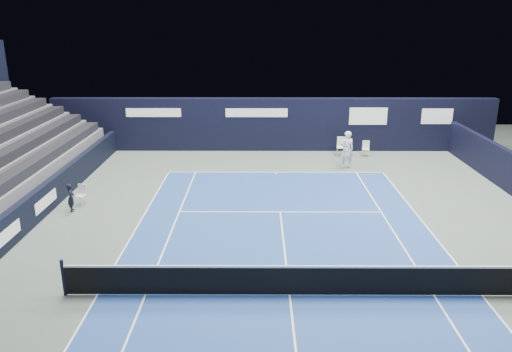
{
  "coord_description": "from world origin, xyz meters",
  "views": [
    {
      "loc": [
        -0.9,
        -12.52,
        7.54
      ],
      "look_at": [
        -0.99,
        7.17,
        1.3
      ],
      "focal_mm": 35.0,
      "sensor_mm": 36.0,
      "label": 1
    }
  ],
  "objects_px": {
    "line_judge_chair": "(81,193)",
    "tennis_net": "(290,279)",
    "tennis_player": "(347,149)",
    "folding_chair_back_b": "(366,147)",
    "folding_chair_back_a": "(341,143)"
  },
  "relations": [
    {
      "from": "line_judge_chair",
      "to": "tennis_player",
      "type": "height_order",
      "value": "tennis_player"
    },
    {
      "from": "line_judge_chair",
      "to": "tennis_player",
      "type": "xyz_separation_m",
      "value": [
        12.11,
        5.47,
        0.5
      ]
    },
    {
      "from": "folding_chair_back_a",
      "to": "line_judge_chair",
      "type": "height_order",
      "value": "folding_chair_back_a"
    },
    {
      "from": "line_judge_chair",
      "to": "tennis_net",
      "type": "relative_size",
      "value": 0.07
    },
    {
      "from": "folding_chair_back_b",
      "to": "line_judge_chair",
      "type": "xyz_separation_m",
      "value": [
        -13.62,
        -7.81,
        -0.01
      ]
    },
    {
      "from": "folding_chair_back_a",
      "to": "tennis_player",
      "type": "xyz_separation_m",
      "value": [
        -0.12,
        -2.51,
        0.27
      ]
    },
    {
      "from": "folding_chair_back_b",
      "to": "line_judge_chair",
      "type": "relative_size",
      "value": 1.03
    },
    {
      "from": "line_judge_chair",
      "to": "tennis_net",
      "type": "height_order",
      "value": "tennis_net"
    },
    {
      "from": "tennis_player",
      "to": "line_judge_chair",
      "type": "bearing_deg",
      "value": -155.7
    },
    {
      "from": "folding_chair_back_a",
      "to": "tennis_net",
      "type": "distance_m",
      "value": 15.74
    },
    {
      "from": "folding_chair_back_b",
      "to": "line_judge_chair",
      "type": "distance_m",
      "value": 15.7
    },
    {
      "from": "folding_chair_back_b",
      "to": "line_judge_chair",
      "type": "height_order",
      "value": "folding_chair_back_b"
    },
    {
      "from": "line_judge_chair",
      "to": "folding_chair_back_a",
      "type": "bearing_deg",
      "value": 53.24
    },
    {
      "from": "folding_chair_back_a",
      "to": "tennis_player",
      "type": "bearing_deg",
      "value": -84.89
    },
    {
      "from": "folding_chair_back_a",
      "to": "tennis_net",
      "type": "height_order",
      "value": "tennis_net"
    }
  ]
}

